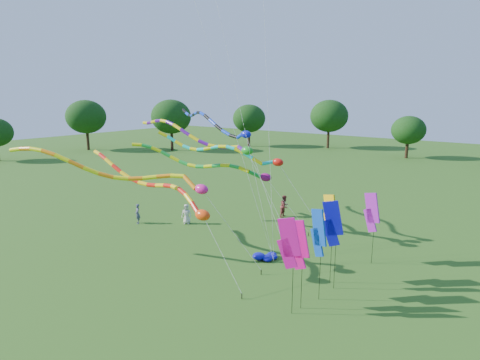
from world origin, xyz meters
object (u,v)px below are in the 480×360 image
Objects in this scene: tube_kite_orange at (126,173)px; person_c at (285,206)px; person_a at (186,214)px; person_b at (138,214)px; tube_kite_red at (158,188)px; blue_nylon_heap at (267,256)px.

tube_kite_orange is 14.61m from person_c.
person_c is at bearing 18.68° from person_a.
tube_kite_orange is 8.94m from person_b.
tube_kite_orange reaches higher than person_a.
person_b is (-6.35, 3.31, -3.64)m from tube_kite_red.
person_c is at bearing 54.61° from tube_kite_orange.
person_a is (-8.94, 2.08, 0.58)m from blue_nylon_heap.
tube_kite_red is 7.39m from person_a.
person_c is (5.28, 6.22, 0.13)m from person_a.
tube_kite_red reaches higher than person_b.
blue_nylon_heap is at bearing -44.06° from person_a.
tube_kite_red is at bearing 169.72° from person_c.
person_a is at bearing 166.93° from blue_nylon_heap.
blue_nylon_heap is at bearing -156.39° from person_c.
person_b is 11.98m from person_c.
person_a reaches higher than person_b.
person_a is 3.90m from person_b.
person_a is at bearing 66.86° from person_b.
blue_nylon_heap is (5.76, 3.51, -4.22)m from tube_kite_red.
person_c is (8.45, 8.49, 0.13)m from person_b.
tube_kite_red is 8.52× the size of blue_nylon_heap.
person_b is (-12.11, -0.20, 0.58)m from blue_nylon_heap.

